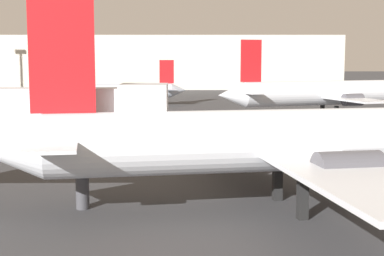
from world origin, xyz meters
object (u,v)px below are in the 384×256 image
Objects in this scene: airplane_far_right at (122,91)px; jet_bridge at (18,114)px; airplane_far_left at (339,93)px; airplane_at_gate at (311,140)px.

airplane_far_right reaches higher than jet_bridge.
jet_bridge is at bearing 82.14° from airplane_far_right.
airplane_far_left is 1.33× the size of airplane_far_right.
jet_bridge is (-15.18, -0.16, 1.33)m from airplane_at_gate.
airplane_at_gate reaches higher than airplane_far_right.
airplane_far_left is at bearing 134.06° from airplane_far_right.
airplane_far_left is 49.85m from jet_bridge.
airplane_far_right is at bearing 95.73° from airplane_at_gate.
airplane_at_gate is at bearing -124.13° from airplane_far_left.
airplane_far_right is (-17.81, 63.02, -1.24)m from airplane_at_gate.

